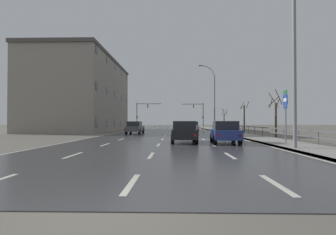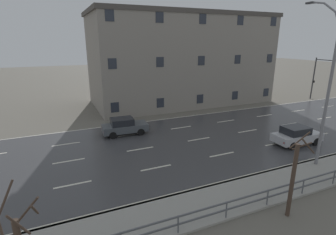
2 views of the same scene
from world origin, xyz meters
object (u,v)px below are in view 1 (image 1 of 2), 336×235
(traffic_signal_left, at_px, (142,111))
(car_mid_centre, at_px, (225,132))
(street_lamp_foreground, at_px, (292,52))
(car_near_left, at_px, (135,127))
(car_distant, at_px, (184,132))
(car_near_right, at_px, (193,126))
(traffic_signal_right, at_px, (199,112))
(highway_sign, at_px, (286,110))
(brick_building, at_px, (83,95))
(street_lamp_midground, at_px, (213,99))

(traffic_signal_left, distance_m, car_mid_centre, 45.42)
(street_lamp_foreground, bearing_deg, traffic_signal_left, 106.51)
(car_near_left, bearing_deg, car_distant, -65.20)
(traffic_signal_left, bearing_deg, car_near_right, -56.98)
(street_lamp_foreground, relative_size, traffic_signal_right, 1.81)
(highway_sign, distance_m, traffic_signal_left, 47.39)
(brick_building, bearing_deg, car_mid_centre, -53.37)
(traffic_signal_left, height_order, car_distant, traffic_signal_left)
(street_lamp_foreground, height_order, car_near_left, street_lamp_foreground)
(car_near_right, relative_size, car_distant, 1.02)
(street_lamp_midground, bearing_deg, car_distant, -103.06)
(traffic_signal_left, relative_size, brick_building, 0.25)
(car_near_left, height_order, car_distant, same)
(street_lamp_foreground, height_order, car_distant, street_lamp_foreground)
(highway_sign, height_order, brick_building, brick_building)
(car_distant, bearing_deg, traffic_signal_right, 83.46)
(street_lamp_midground, distance_m, traffic_signal_left, 23.62)
(street_lamp_midground, bearing_deg, street_lamp_foreground, -89.94)
(highway_sign, distance_m, car_near_left, 19.79)
(street_lamp_foreground, relative_size, brick_building, 0.45)
(brick_building, bearing_deg, street_lamp_midground, -0.82)
(car_near_left, bearing_deg, brick_building, 136.18)
(traffic_signal_right, bearing_deg, street_lamp_foreground, -89.42)
(car_near_left, relative_size, brick_building, 0.17)
(traffic_signal_left, bearing_deg, street_lamp_foreground, -73.49)
(street_lamp_midground, relative_size, car_mid_centre, 2.60)
(car_distant, bearing_deg, street_lamp_foreground, -38.35)
(car_near_left, xyz_separation_m, car_distant, (5.65, -13.99, 0.00))
(traffic_signal_right, xyz_separation_m, car_near_right, (-2.73, -18.49, -3.17))
(street_lamp_midground, distance_m, car_distant, 25.67)
(car_mid_centre, bearing_deg, car_near_right, 93.61)
(street_lamp_foreground, distance_m, car_distant, 8.61)
(highway_sign, height_order, traffic_signal_right, traffic_signal_right)
(traffic_signal_right, distance_m, brick_building, 29.28)
(highway_sign, bearing_deg, car_near_left, 128.65)
(car_near_right, xyz_separation_m, car_mid_centre, (0.37, -26.94, 0.00))
(street_lamp_foreground, distance_m, traffic_signal_right, 49.60)
(traffic_signal_left, distance_m, brick_building, 20.06)
(car_near_right, bearing_deg, street_lamp_midground, -28.43)
(traffic_signal_left, bearing_deg, highway_sign, -71.32)
(street_lamp_midground, xyz_separation_m, car_mid_centre, (-2.84, -25.03, -4.49))
(car_mid_centre, bearing_deg, street_lamp_foreground, -52.47)
(traffic_signal_right, bearing_deg, car_mid_centre, -92.98)
(traffic_signal_right, height_order, car_near_left, traffic_signal_right)
(highway_sign, height_order, traffic_signal_left, traffic_signal_left)
(street_lamp_foreground, relative_size, car_near_right, 2.61)
(car_distant, relative_size, brick_building, 0.17)
(traffic_signal_right, relative_size, car_mid_centre, 1.44)
(traffic_signal_left, xyz_separation_m, car_distant, (8.49, -43.45, -3.22))
(car_distant, bearing_deg, highway_sign, -11.91)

